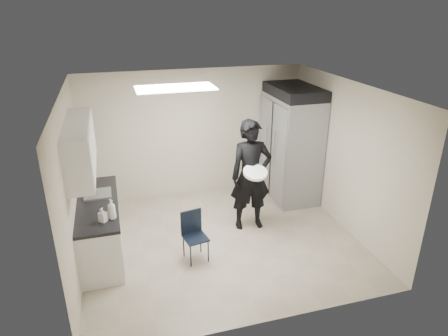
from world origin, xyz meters
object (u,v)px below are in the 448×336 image
object	(u,v)px
lower_counter	(100,229)
commercial_fridge	(291,148)
man_tuxedo	(251,176)
folding_chair	(196,238)

from	to	relation	value
lower_counter	commercial_fridge	world-z (taller)	commercial_fridge
commercial_fridge	man_tuxedo	distance (m)	1.54
lower_counter	folding_chair	distance (m)	1.55
commercial_fridge	folding_chair	xyz separation A→B (m)	(-2.36, -1.70, -0.66)
lower_counter	man_tuxedo	world-z (taller)	man_tuxedo
lower_counter	man_tuxedo	xyz separation A→B (m)	(2.58, 0.11, 0.56)
commercial_fridge	folding_chair	distance (m)	2.98
man_tuxedo	lower_counter	bearing A→B (deg)	-173.75
man_tuxedo	folding_chair	bearing A→B (deg)	-143.71
commercial_fridge	folding_chair	world-z (taller)	commercial_fridge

